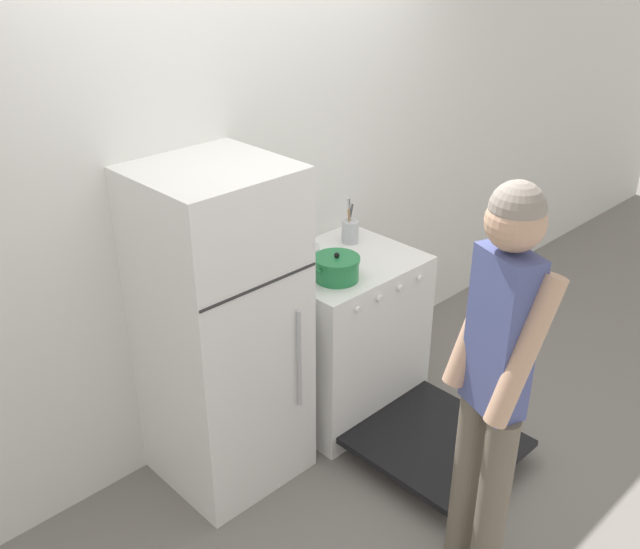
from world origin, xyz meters
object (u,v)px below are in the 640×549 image
object	(u,v)px
tea_kettle	(303,252)
stove_range	(347,338)
utensil_jar	(350,230)
refrigerator	(222,331)
dutch_oven_pot	(337,268)
person	(495,375)

from	to	relation	value
tea_kettle	stove_range	bearing A→B (deg)	-45.77
stove_range	utensil_jar	xyz separation A→B (m)	(0.20, 0.18, 0.54)
refrigerator	stove_range	distance (m)	0.87
dutch_oven_pot	tea_kettle	size ratio (longest dim) A/B	1.28
tea_kettle	dutch_oven_pot	bearing A→B (deg)	-93.10
stove_range	dutch_oven_pot	world-z (taller)	dutch_oven_pot
refrigerator	stove_range	xyz separation A→B (m)	(0.80, -0.06, -0.35)
utensil_jar	stove_range	bearing A→B (deg)	-138.42
refrigerator	dutch_oven_pot	xyz separation A→B (m)	(0.62, -0.15, 0.18)
person	dutch_oven_pot	bearing A→B (deg)	6.25
stove_range	tea_kettle	size ratio (longest dim) A/B	6.47
dutch_oven_pot	person	bearing A→B (deg)	-103.72
stove_range	tea_kettle	bearing A→B (deg)	134.23
refrigerator	stove_range	world-z (taller)	refrigerator
utensil_jar	tea_kettle	bearing A→B (deg)	-178.81
refrigerator	tea_kettle	xyz separation A→B (m)	(0.63, 0.11, 0.18)
refrigerator	utensil_jar	bearing A→B (deg)	6.70
dutch_oven_pot	utensil_jar	distance (m)	0.47
utensil_jar	refrigerator	bearing A→B (deg)	-173.30
refrigerator	person	distance (m)	1.32
dutch_oven_pot	utensil_jar	world-z (taller)	utensil_jar
refrigerator	utensil_jar	xyz separation A→B (m)	(1.00, 0.12, 0.19)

